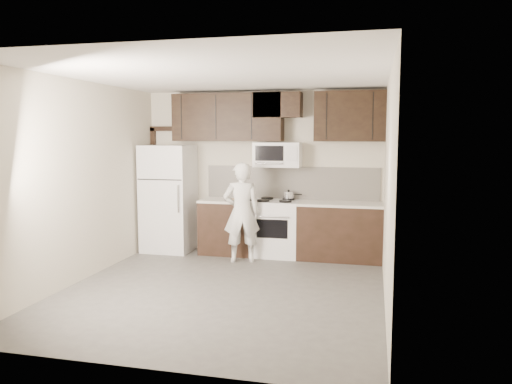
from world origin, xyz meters
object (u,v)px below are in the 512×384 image
(stove, at_px, (276,228))
(microwave, at_px, (278,155))
(refrigerator, at_px, (169,198))
(person, at_px, (242,212))

(stove, distance_m, microwave, 1.20)
(refrigerator, xyz_separation_m, person, (1.41, -0.46, -0.12))
(refrigerator, bearing_deg, person, -17.97)
(microwave, relative_size, refrigerator, 0.42)
(stove, distance_m, refrigerator, 1.90)
(microwave, distance_m, refrigerator, 2.00)
(stove, xyz_separation_m, refrigerator, (-1.85, -0.05, 0.44))
(microwave, bearing_deg, stove, -89.90)
(microwave, xyz_separation_m, refrigerator, (-1.85, -0.17, -0.75))
(microwave, relative_size, person, 0.49)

